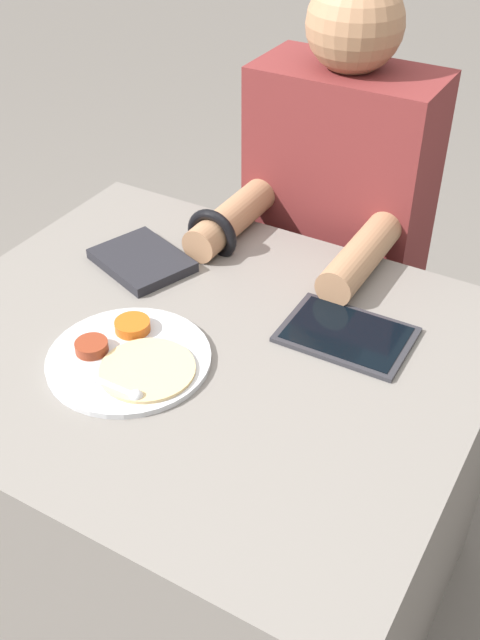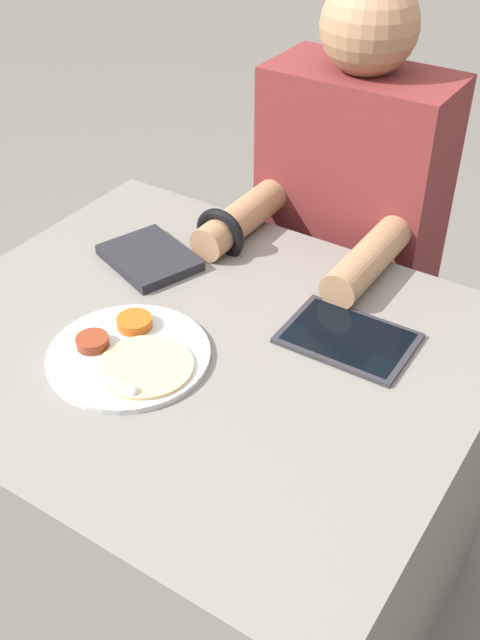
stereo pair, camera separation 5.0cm
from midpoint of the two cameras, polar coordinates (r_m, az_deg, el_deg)
name	(u,v)px [view 1 (the left image)]	position (r m, az deg, el deg)	size (l,w,h in m)	color
ground_plane	(206,584)	(1.80, -3.44, -19.46)	(12.00, 12.00, 0.00)	#605B56
dining_table	(201,480)	(1.51, -3.93, -12.08)	(0.95, 0.80, 0.71)	slate
thali_tray	(129,358)	(1.23, -9.58, -2.90)	(0.27, 0.27, 0.03)	#B7BABF
red_notebook	(142,261)	(1.46, -8.46, 4.46)	(0.22, 0.19, 0.02)	silver
tablet_device	(347,334)	(1.28, 7.01, -1.12)	(0.22, 0.16, 0.01)	#28282D
person_diner	(332,264)	(1.74, 6.21, 4.29)	(0.39, 0.46, 1.19)	black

